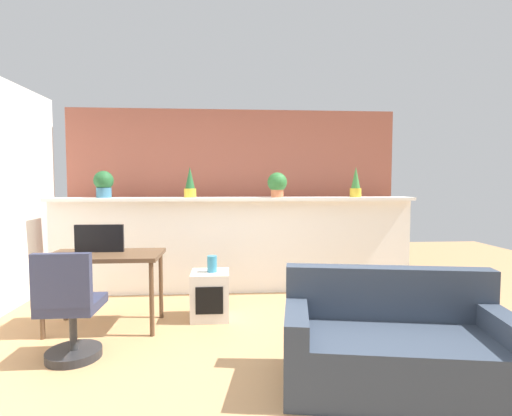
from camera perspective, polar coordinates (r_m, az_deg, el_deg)
The scene contains 14 objects.
ground_plane at distance 3.38m, azimuth -2.51°, elevation -21.65°, with size 12.00×12.00×0.00m, color tan.
divider_wall at distance 5.12m, azimuth -3.15°, elevation -5.69°, with size 4.70×0.16×1.22m, color white.
plant_shelf at distance 5.01m, azimuth -3.17°, elevation 1.35°, with size 4.70×0.38×0.04m, color white.
brick_wall_behind at distance 5.65m, azimuth -3.28°, elevation 1.74°, with size 4.70×0.10×2.50m, color #9E5442.
potted_plant_0 at distance 5.26m, azimuth -21.64°, elevation 3.42°, with size 0.24×0.24×0.34m.
potted_plant_1 at distance 5.06m, azimuth -9.75°, elevation 3.59°, with size 0.16×0.16×0.40m.
potted_plant_2 at distance 5.03m, azimuth 3.16°, elevation 3.60°, with size 0.26×0.26×0.33m.
potted_plant_3 at distance 5.27m, azimuth 14.55°, elevation 3.53°, with size 0.15×0.15×0.40m.
desk at distance 4.13m, azimuth -21.48°, elevation -7.43°, with size 1.10×0.60×0.75m.
tv_monitor at distance 4.19m, azimuth -22.20°, elevation -4.18°, with size 0.48×0.04×0.28m, color black.
office_chair at distance 3.55m, azimuth -25.86°, elevation -13.98°, with size 0.44×0.45×0.91m.
side_cube_shelf at distance 4.24m, azimuth -6.80°, elevation -12.68°, with size 0.40×0.41×0.50m.
vase_on_shelf at distance 4.16m, azimuth -6.52°, elevation -8.22°, with size 0.10×0.10×0.17m, color teal.
couch at distance 3.07m, azimuth 19.89°, elevation -18.74°, with size 1.67×1.02×0.80m.
Camera 1 is at (-0.08, -3.05, 1.45)m, focal length 27.00 mm.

